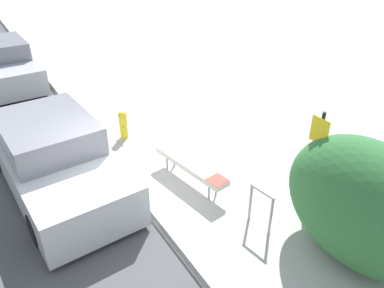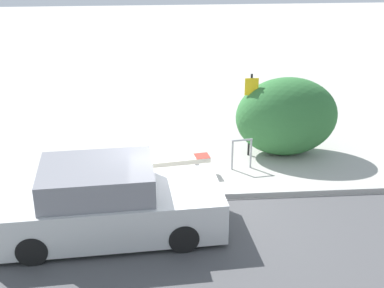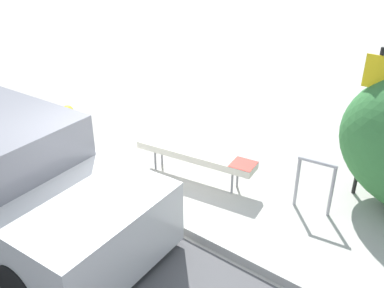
% 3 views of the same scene
% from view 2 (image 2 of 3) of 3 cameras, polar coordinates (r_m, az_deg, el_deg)
% --- Properties ---
extents(ground_plane, '(60.00, 60.00, 0.00)m').
position_cam_2_polar(ground_plane, '(12.50, -0.90, -5.86)').
color(ground_plane, '#ADAAA3').
extents(curb, '(60.00, 0.20, 0.13)m').
position_cam_2_polar(curb, '(12.47, -0.90, -5.60)').
color(curb, '#A8A8A3').
rests_on(curb, ground_plane).
extents(bench, '(2.07, 0.67, 0.51)m').
position_cam_2_polar(bench, '(13.32, -2.40, -1.86)').
color(bench, gray).
rests_on(bench, ground_plane).
extents(bike_rack, '(0.55, 0.12, 0.83)m').
position_cam_2_polar(bike_rack, '(13.80, 5.32, -0.73)').
color(bike_rack, '#99999E').
rests_on(bike_rack, ground_plane).
extents(sign_post, '(0.36, 0.08, 2.30)m').
position_cam_2_polar(sign_post, '(14.29, 6.26, 3.88)').
color(sign_post, black).
rests_on(sign_post, ground_plane).
extents(fire_hydrant, '(0.36, 0.22, 0.77)m').
position_cam_2_polar(fire_hydrant, '(13.10, -13.98, -3.15)').
color(fire_hydrant, gold).
rests_on(fire_hydrant, ground_plane).
extents(shrub_hedge, '(2.77, 1.64, 2.16)m').
position_cam_2_polar(shrub_hedge, '(14.66, 10.06, 2.89)').
color(shrub_hedge, '#337038').
rests_on(shrub_hedge, ground_plane).
extents(parked_car_near, '(4.74, 2.19, 1.55)m').
position_cam_2_polar(parked_car_near, '(11.02, -9.19, -6.32)').
color(parked_car_near, black).
rests_on(parked_car_near, ground_plane).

